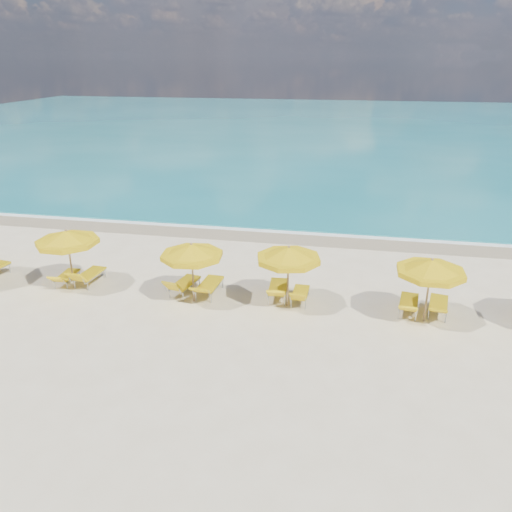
# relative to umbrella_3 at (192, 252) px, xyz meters

# --- Properties ---
(ground_plane) EXTENTS (120.00, 120.00, 0.00)m
(ground_plane) POSITION_rel_umbrella_3_xyz_m (1.94, 0.24, -1.90)
(ground_plane) COLOR beige
(ocean) EXTENTS (120.00, 80.00, 0.30)m
(ocean) POSITION_rel_umbrella_3_xyz_m (1.94, 48.24, -1.90)
(ocean) COLOR #156E76
(ocean) RESTS_ON ground
(wet_sand_band) EXTENTS (120.00, 2.60, 0.01)m
(wet_sand_band) POSITION_rel_umbrella_3_xyz_m (1.94, 7.64, -1.90)
(wet_sand_band) COLOR tan
(wet_sand_band) RESTS_ON ground
(foam_line) EXTENTS (120.00, 1.20, 0.03)m
(foam_line) POSITION_rel_umbrella_3_xyz_m (1.94, 8.44, -1.90)
(foam_line) COLOR white
(foam_line) RESTS_ON ground
(whitecap_near) EXTENTS (14.00, 0.36, 0.05)m
(whitecap_near) POSITION_rel_umbrella_3_xyz_m (-4.06, 17.24, -1.90)
(whitecap_near) COLOR white
(whitecap_near) RESTS_ON ground
(whitecap_far) EXTENTS (18.00, 0.30, 0.05)m
(whitecap_far) POSITION_rel_umbrella_3_xyz_m (9.94, 24.24, -1.90)
(whitecap_far) COLOR white
(whitecap_far) RESTS_ON ground
(umbrella_2) EXTENTS (2.98, 2.98, 2.34)m
(umbrella_2) POSITION_rel_umbrella_3_xyz_m (-4.84, 0.24, 0.09)
(umbrella_2) COLOR #A38051
(umbrella_2) RESTS_ON ground
(umbrella_3) EXTENTS (2.75, 2.75, 2.23)m
(umbrella_3) POSITION_rel_umbrella_3_xyz_m (0.00, 0.00, 0.00)
(umbrella_3) COLOR #A38051
(umbrella_3) RESTS_ON ground
(umbrella_4) EXTENTS (2.58, 2.58, 2.27)m
(umbrella_4) POSITION_rel_umbrella_3_xyz_m (3.35, 0.26, 0.03)
(umbrella_4) COLOR #A38051
(umbrella_4) RESTS_ON ground
(umbrella_5) EXTENTS (2.90, 2.90, 2.26)m
(umbrella_5) POSITION_rel_umbrella_3_xyz_m (7.96, 0.04, 0.02)
(umbrella_5) COLOR #A38051
(umbrella_5) RESTS_ON ground
(lounger_2_left) EXTENTS (0.63, 1.64, 0.72)m
(lounger_2_left) POSITION_rel_umbrella_3_xyz_m (-5.25, 0.46, -1.71)
(lounger_2_left) COLOR #A5A8AD
(lounger_2_left) RESTS_ON ground
(lounger_2_right) EXTENTS (0.75, 1.86, 0.90)m
(lounger_2_right) POSITION_rel_umbrella_3_xyz_m (-4.39, 0.63, -1.67)
(lounger_2_right) COLOR #A5A8AD
(lounger_2_right) RESTS_ON ground
(lounger_3_left) EXTENTS (0.97, 1.89, 0.90)m
(lounger_3_left) POSITION_rel_umbrella_3_xyz_m (-0.54, 0.54, -1.67)
(lounger_3_left) COLOR #A5A8AD
(lounger_3_left) RESTS_ON ground
(lounger_3_right) EXTENTS (0.79, 2.02, 0.82)m
(lounger_3_right) POSITION_rel_umbrella_3_xyz_m (0.41, 0.56, -1.66)
(lounger_3_right) COLOR #A5A8AD
(lounger_3_right) RESTS_ON ground
(lounger_4_left) EXTENTS (0.78, 2.00, 0.86)m
(lounger_4_left) POSITION_rel_umbrella_3_xyz_m (2.93, 0.78, -1.66)
(lounger_4_left) COLOR #A5A8AD
(lounger_4_left) RESTS_ON ground
(lounger_4_right) EXTENTS (0.60, 1.62, 0.79)m
(lounger_4_right) POSITION_rel_umbrella_3_xyz_m (3.76, 0.62, -1.70)
(lounger_4_right) COLOR #A5A8AD
(lounger_4_right) RESTS_ON ground
(lounger_5_left) EXTENTS (0.87, 1.93, 0.79)m
(lounger_5_left) POSITION_rel_umbrella_3_xyz_m (7.48, 0.54, -1.68)
(lounger_5_left) COLOR #A5A8AD
(lounger_5_left) RESTS_ON ground
(lounger_5_right) EXTENTS (0.92, 1.92, 0.74)m
(lounger_5_right) POSITION_rel_umbrella_3_xyz_m (8.46, 0.62, -1.68)
(lounger_5_right) COLOR #A5A8AD
(lounger_5_right) RESTS_ON ground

